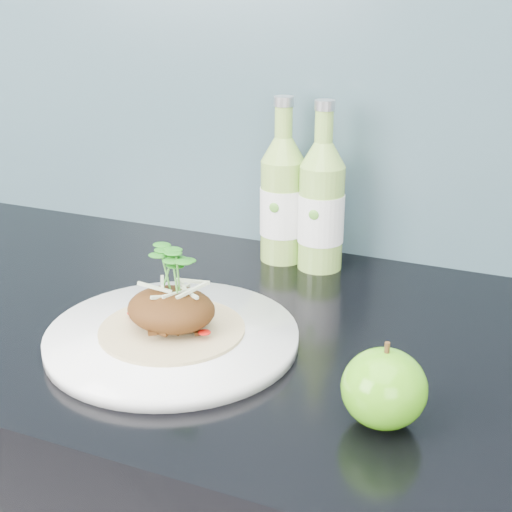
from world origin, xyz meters
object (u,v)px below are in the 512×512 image
(dinner_plate, at_px, (172,337))
(cider_bottle_left, at_px, (283,200))
(green_apple, at_px, (384,388))
(cider_bottle_right, at_px, (321,207))

(dinner_plate, xyz_separation_m, cider_bottle_left, (0.02, 0.30, 0.08))
(green_apple, xyz_separation_m, cider_bottle_left, (-0.25, 0.37, 0.05))
(dinner_plate, height_order, cider_bottle_right, cider_bottle_right)
(dinner_plate, height_order, cider_bottle_left, cider_bottle_left)
(cider_bottle_right, bearing_deg, cider_bottle_left, -176.15)
(dinner_plate, bearing_deg, cider_bottle_right, 74.67)
(cider_bottle_right, bearing_deg, dinner_plate, -93.16)
(cider_bottle_left, bearing_deg, cider_bottle_right, -4.35)
(dinner_plate, bearing_deg, green_apple, -13.24)
(green_apple, distance_m, cider_bottle_right, 0.40)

